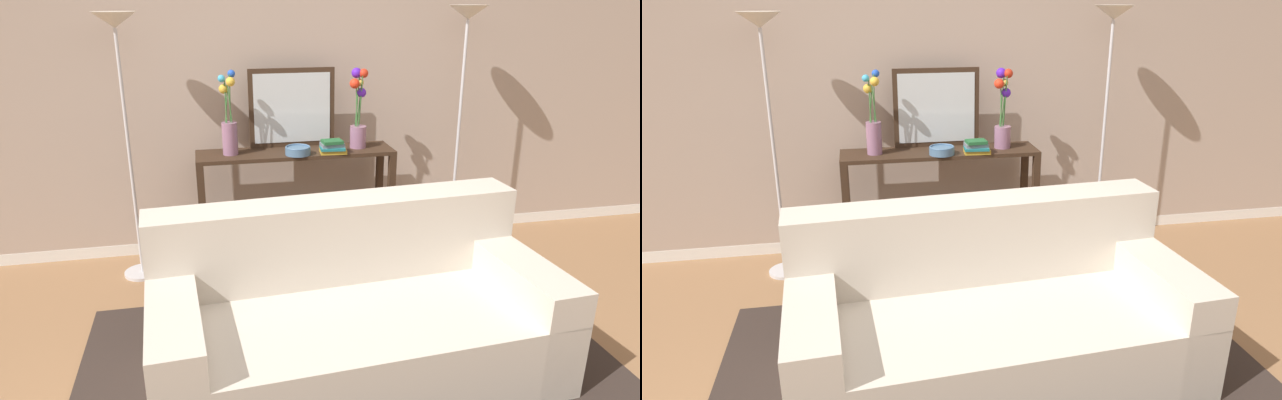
% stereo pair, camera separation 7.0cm
% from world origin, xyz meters
% --- Properties ---
extents(back_wall, '(12.00, 0.15, 2.97)m').
position_xyz_m(back_wall, '(0.00, 2.28, 1.48)').
color(back_wall, white).
rests_on(back_wall, ground).
extents(area_rug, '(2.92, 2.11, 0.01)m').
position_xyz_m(area_rug, '(0.10, 0.29, 0.01)').
color(area_rug, '#332823').
rests_on(area_rug, ground).
extents(couch, '(2.12, 1.11, 0.88)m').
position_xyz_m(couch, '(0.10, 0.46, 0.31)').
color(couch, beige).
rests_on(couch, ground).
extents(console_table, '(1.43, 0.35, 0.86)m').
position_xyz_m(console_table, '(0.04, 1.89, 0.59)').
color(console_table, '#382619').
rests_on(console_table, ground).
extents(floor_lamp_left, '(0.28, 0.28, 1.83)m').
position_xyz_m(floor_lamp_left, '(-1.11, 1.86, 1.44)').
color(floor_lamp_left, silver).
rests_on(floor_lamp_left, ground).
extents(floor_lamp_right, '(0.28, 0.28, 1.86)m').
position_xyz_m(floor_lamp_right, '(1.29, 1.86, 1.46)').
color(floor_lamp_right, silver).
rests_on(floor_lamp_right, ground).
extents(wall_mirror, '(0.63, 0.02, 0.57)m').
position_xyz_m(wall_mirror, '(0.04, 2.04, 1.15)').
color(wall_mirror, '#382619').
rests_on(wall_mirror, console_table).
extents(vase_tall_flowers, '(0.12, 0.12, 0.59)m').
position_xyz_m(vase_tall_flowers, '(-0.43, 1.89, 1.07)').
color(vase_tall_flowers, gray).
rests_on(vase_tall_flowers, console_table).
extents(vase_short_flowers, '(0.14, 0.13, 0.58)m').
position_xyz_m(vase_short_flowers, '(0.51, 1.91, 1.10)').
color(vase_short_flowers, gray).
rests_on(vase_short_flowers, console_table).
extents(fruit_bowl, '(0.18, 0.18, 0.06)m').
position_xyz_m(fruit_bowl, '(0.04, 1.79, 0.89)').
color(fruit_bowl, '#4C7093').
rests_on(fruit_bowl, console_table).
extents(book_stack, '(0.20, 0.16, 0.10)m').
position_xyz_m(book_stack, '(0.29, 1.78, 0.90)').
color(book_stack, gold).
rests_on(book_stack, console_table).
extents(book_row_under_console, '(0.36, 0.18, 0.13)m').
position_xyz_m(book_row_under_console, '(-0.36, 1.89, 0.06)').
color(book_row_under_console, gold).
rests_on(book_row_under_console, ground).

